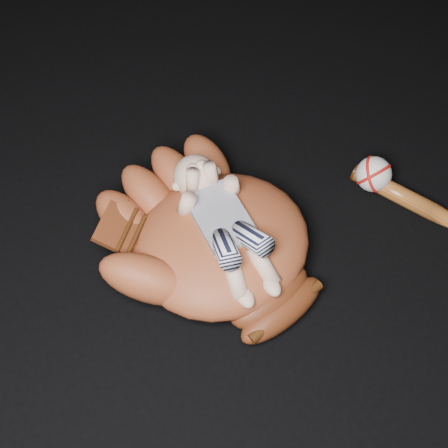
# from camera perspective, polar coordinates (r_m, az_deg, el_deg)

# --- Properties ---
(baseball_glove) EXTENTS (0.50, 0.57, 0.17)m
(baseball_glove) POSITION_cam_1_polar(r_m,az_deg,el_deg) (1.42, -0.18, -1.19)
(baseball_glove) COLOR maroon
(baseball_glove) RESTS_ON ground
(newborn_baby) EXTENTS (0.23, 0.38, 0.14)m
(newborn_baby) POSITION_cam_1_polar(r_m,az_deg,el_deg) (1.37, 0.24, -0.22)
(newborn_baby) COLOR #DAA98D
(newborn_baby) RESTS_ON baseball_glove
(baseball_bat) EXTENTS (0.17, 0.43, 0.04)m
(baseball_bat) POSITION_cam_1_polar(r_m,az_deg,el_deg) (1.60, 17.75, 0.55)
(baseball_bat) COLOR brown
(baseball_bat) RESTS_ON ground
(baseball) EXTENTS (0.10, 0.10, 0.08)m
(baseball) POSITION_cam_1_polar(r_m,az_deg,el_deg) (1.61, 12.34, 4.06)
(baseball) COLOR silver
(baseball) RESTS_ON ground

